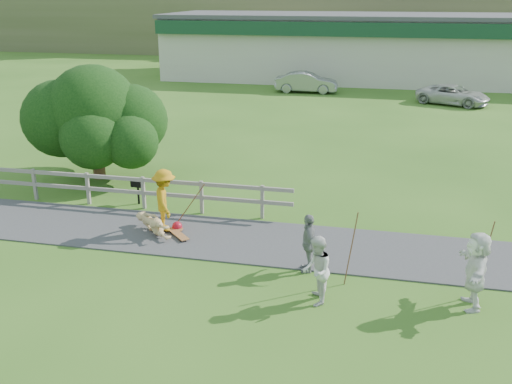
{
  "coord_description": "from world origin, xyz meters",
  "views": [
    {
      "loc": [
        5.47,
        -13.13,
        6.83
      ],
      "look_at": [
        2.09,
        2.0,
        1.34
      ],
      "focal_mm": 40.0,
      "sensor_mm": 36.0,
      "label": 1
    }
  ],
  "objects_px": {
    "spectator_a": "(317,271)",
    "tree": "(96,135)",
    "skater_fallen": "(154,224)",
    "bbq": "(138,192)",
    "spectator_b": "(308,243)",
    "spectator_d": "(476,270)",
    "skater_rider": "(165,203)",
    "car_silver": "(306,82)",
    "car_white": "(453,95)"
  },
  "relations": [
    {
      "from": "spectator_a",
      "to": "car_white",
      "type": "relative_size",
      "value": 0.37
    },
    {
      "from": "skater_rider",
      "to": "spectator_b",
      "type": "xyz_separation_m",
      "value": [
        4.46,
        -1.52,
        -0.15
      ]
    },
    {
      "from": "spectator_b",
      "to": "car_silver",
      "type": "relative_size",
      "value": 0.36
    },
    {
      "from": "car_white",
      "to": "spectator_b",
      "type": "bearing_deg",
      "value": -170.25
    },
    {
      "from": "skater_fallen",
      "to": "spectator_a",
      "type": "bearing_deg",
      "value": -77.32
    },
    {
      "from": "spectator_a",
      "to": "tree",
      "type": "height_order",
      "value": "tree"
    },
    {
      "from": "skater_rider",
      "to": "spectator_a",
      "type": "xyz_separation_m",
      "value": [
        4.85,
        -3.08,
        -0.11
      ]
    },
    {
      "from": "spectator_a",
      "to": "spectator_b",
      "type": "height_order",
      "value": "spectator_a"
    },
    {
      "from": "skater_rider",
      "to": "car_white",
      "type": "relative_size",
      "value": 0.42
    },
    {
      "from": "skater_rider",
      "to": "bbq",
      "type": "relative_size",
      "value": 2.24
    },
    {
      "from": "car_silver",
      "to": "skater_rider",
      "type": "bearing_deg",
      "value": 176.53
    },
    {
      "from": "spectator_b",
      "to": "spectator_d",
      "type": "xyz_separation_m",
      "value": [
        3.89,
        -0.96,
        0.14
      ]
    },
    {
      "from": "spectator_d",
      "to": "bbq",
      "type": "height_order",
      "value": "spectator_d"
    },
    {
      "from": "skater_fallen",
      "to": "spectator_a",
      "type": "relative_size",
      "value": 1.06
    },
    {
      "from": "spectator_d",
      "to": "tree",
      "type": "bearing_deg",
      "value": -119.11
    },
    {
      "from": "car_white",
      "to": "spectator_d",
      "type": "bearing_deg",
      "value": -161.28
    },
    {
      "from": "car_silver",
      "to": "bbq",
      "type": "bearing_deg",
      "value": 172.06
    },
    {
      "from": "skater_fallen",
      "to": "spectator_d",
      "type": "bearing_deg",
      "value": -62.89
    },
    {
      "from": "spectator_b",
      "to": "car_silver",
      "type": "distance_m",
      "value": 27.44
    },
    {
      "from": "skater_fallen",
      "to": "car_white",
      "type": "height_order",
      "value": "car_white"
    },
    {
      "from": "car_silver",
      "to": "spectator_b",
      "type": "bearing_deg",
      "value": -174.05
    },
    {
      "from": "spectator_d",
      "to": "spectator_b",
      "type": "bearing_deg",
      "value": -104.52
    },
    {
      "from": "spectator_d",
      "to": "bbq",
      "type": "bearing_deg",
      "value": -114.97
    },
    {
      "from": "skater_rider",
      "to": "spectator_a",
      "type": "bearing_deg",
      "value": -148.88
    },
    {
      "from": "car_silver",
      "to": "tree",
      "type": "height_order",
      "value": "tree"
    },
    {
      "from": "spectator_d",
      "to": "tree",
      "type": "xyz_separation_m",
      "value": [
        -12.78,
        6.91,
        0.79
      ]
    },
    {
      "from": "spectator_d",
      "to": "skater_rider",
      "type": "bearing_deg",
      "value": -107.25
    },
    {
      "from": "spectator_a",
      "to": "tree",
      "type": "relative_size",
      "value": 0.3
    },
    {
      "from": "skater_rider",
      "to": "spectator_d",
      "type": "bearing_deg",
      "value": -133.02
    },
    {
      "from": "skater_fallen",
      "to": "tree",
      "type": "height_order",
      "value": "tree"
    },
    {
      "from": "skater_rider",
      "to": "car_white",
      "type": "xyz_separation_m",
      "value": [
        10.36,
        23.12,
        -0.31
      ]
    },
    {
      "from": "bbq",
      "to": "tree",
      "type": "bearing_deg",
      "value": 143.89
    },
    {
      "from": "spectator_a",
      "to": "car_silver",
      "type": "bearing_deg",
      "value": -179.51
    },
    {
      "from": "car_silver",
      "to": "car_white",
      "type": "xyz_separation_m",
      "value": [
        9.68,
        -2.53,
        -0.1
      ]
    },
    {
      "from": "skater_fallen",
      "to": "bbq",
      "type": "distance_m",
      "value": 2.7
    },
    {
      "from": "car_silver",
      "to": "car_white",
      "type": "distance_m",
      "value": 10.01
    },
    {
      "from": "skater_fallen",
      "to": "spectator_d",
      "type": "xyz_separation_m",
      "value": [
        8.66,
        -2.3,
        0.6
      ]
    },
    {
      "from": "skater_rider",
      "to": "spectator_a",
      "type": "distance_m",
      "value": 5.75
    },
    {
      "from": "skater_rider",
      "to": "spectator_b",
      "type": "relative_size",
      "value": 1.2
    },
    {
      "from": "car_white",
      "to": "bbq",
      "type": "distance_m",
      "value": 24.29
    },
    {
      "from": "tree",
      "to": "spectator_a",
      "type": "bearing_deg",
      "value": -38.97
    },
    {
      "from": "spectator_a",
      "to": "bbq",
      "type": "bearing_deg",
      "value": -135.67
    },
    {
      "from": "spectator_b",
      "to": "tree",
      "type": "relative_size",
      "value": 0.28
    },
    {
      "from": "tree",
      "to": "car_silver",
      "type": "bearing_deg",
      "value": 76.45
    },
    {
      "from": "skater_fallen",
      "to": "car_white",
      "type": "distance_m",
      "value": 25.63
    },
    {
      "from": "spectator_a",
      "to": "car_silver",
      "type": "height_order",
      "value": "spectator_a"
    },
    {
      "from": "skater_fallen",
      "to": "bbq",
      "type": "xyz_separation_m",
      "value": [
        -1.47,
        2.27,
        0.1
      ]
    },
    {
      "from": "spectator_a",
      "to": "bbq",
      "type": "relative_size",
      "value": 1.97
    },
    {
      "from": "bbq",
      "to": "skater_rider",
      "type": "bearing_deg",
      "value": -44.01
    },
    {
      "from": "skater_fallen",
      "to": "car_white",
      "type": "relative_size",
      "value": 0.39
    }
  ]
}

